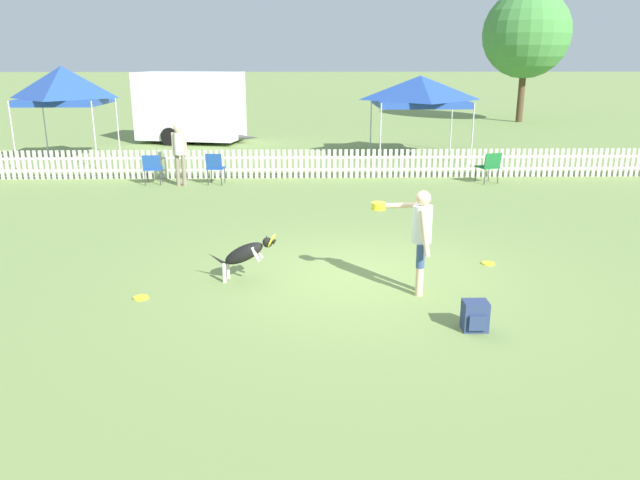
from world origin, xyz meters
The scene contains 15 objects.
ground_plane centered at (0.00, 0.00, 0.00)m, with size 240.00×240.00×0.00m, color olive.
handler_person centered at (0.77, -0.70, 0.96)m, with size 0.86×0.78×1.54m.
leaping_dog centered at (-1.77, -0.18, 0.46)m, with size 1.11×0.41×0.79m.
frisbee_near_handler centered at (-3.24, -0.83, 0.01)m, with size 0.22×0.22×0.02m.
frisbee_near_dog centered at (2.21, 0.56, 0.01)m, with size 0.22×0.22×0.02m.
backpack_on_grass centered at (1.29, -2.02, 0.19)m, with size 0.31×0.29×0.39m.
picket_fence centered at (0.00, 8.23, 0.41)m, with size 25.17×0.04×0.81m.
folding_chair_blue_left centered at (-4.94, 7.39, 0.49)m, with size 0.50×0.52×0.82m.
folding_chair_center centered at (-3.25, 7.33, 0.52)m, with size 0.48×0.50×0.86m.
folding_chair_green_right centered at (4.15, 7.35, 0.50)m, with size 0.65×0.66×0.84m.
canopy_tent_main centered at (3.00, 11.85, 2.21)m, with size 2.96×2.96×2.71m.
canopy_tent_secondary centered at (-8.44, 11.10, 2.44)m, with size 2.49×2.49×3.04m.
spectator_standing centered at (-4.16, 7.26, 0.99)m, with size 0.41×0.27×1.64m.
equipment_trailer centered at (-5.33, 15.85, 1.42)m, with size 4.85×2.85×2.72m.
tree_left_grove centered at (10.33, 23.32, 4.35)m, with size 4.36×4.36×6.54m.
Camera 1 is at (-0.87, -9.27, 3.38)m, focal length 35.00 mm.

